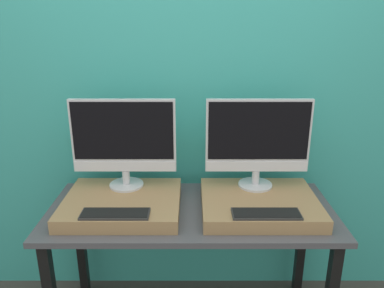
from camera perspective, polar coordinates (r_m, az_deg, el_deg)
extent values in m
cube|color=teal|center=(2.15, 0.02, 8.32)|extent=(8.00, 0.04, 2.60)
cube|color=#47474C|center=(1.98, -0.01, -10.21)|extent=(1.48, 0.63, 0.03)
cube|color=black|center=(2.49, -16.40, -14.46)|extent=(0.05, 0.05, 0.72)
cube|color=black|center=(2.49, 16.44, -14.52)|extent=(0.05, 0.05, 0.72)
cube|color=#99754C|center=(1.98, -10.37, -8.88)|extent=(0.59, 0.49, 0.07)
cylinder|color=silver|center=(2.09, -9.76, -6.11)|extent=(0.18, 0.18, 0.01)
cylinder|color=silver|center=(2.07, -9.83, -4.99)|extent=(0.04, 0.04, 0.08)
cube|color=silver|center=(1.99, -10.20, 1.23)|extent=(0.55, 0.02, 0.39)
cube|color=black|center=(1.97, -10.32, 1.94)|extent=(0.52, 0.00, 0.31)
cube|color=silver|center=(2.03, -10.00, -3.37)|extent=(0.54, 0.00, 0.06)
cube|color=#2D2D2D|center=(1.81, -11.46, -10.39)|extent=(0.32, 0.10, 0.01)
cube|color=black|center=(1.80, -11.47, -10.18)|extent=(0.31, 0.09, 0.00)
cube|color=#99754C|center=(1.98, 10.36, -8.91)|extent=(0.59, 0.49, 0.07)
cylinder|color=silver|center=(2.09, 9.77, -6.13)|extent=(0.18, 0.18, 0.01)
cylinder|color=silver|center=(2.07, 9.84, -5.01)|extent=(0.04, 0.04, 0.08)
cube|color=silver|center=(1.99, 10.22, 1.21)|extent=(0.55, 0.02, 0.39)
cube|color=black|center=(1.96, 10.33, 1.92)|extent=(0.52, 0.00, 0.31)
cube|color=silver|center=(2.03, 10.01, -3.40)|extent=(0.54, 0.00, 0.06)
cube|color=#2D2D2D|center=(1.81, 11.40, -10.43)|extent=(0.32, 0.10, 0.01)
cube|color=black|center=(1.80, 11.42, -10.22)|extent=(0.31, 0.09, 0.00)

